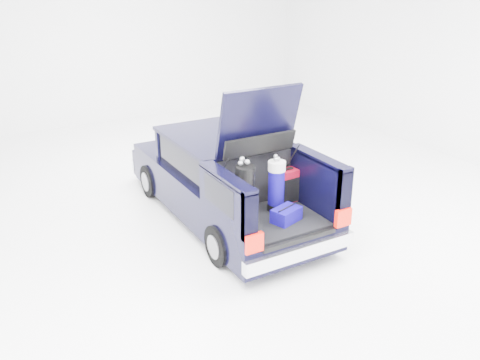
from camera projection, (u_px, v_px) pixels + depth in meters
ground at (226, 216)px, 8.85m from camera, size 14.00×14.00×0.00m
car at (222, 178)px, 8.68m from camera, size 1.87×4.65×2.47m
red_suitcase at (287, 186)px, 7.88m from camera, size 0.35×0.24×0.55m
black_golf_bag at (244, 195)px, 7.11m from camera, size 0.38×0.40×0.99m
blue_golf_bag at (276, 185)px, 7.56m from camera, size 0.32×0.32×0.88m
blue_duffel at (286, 215)px, 7.31m from camera, size 0.49×0.39×0.22m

